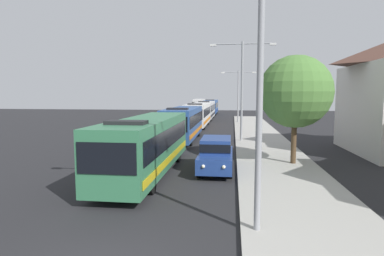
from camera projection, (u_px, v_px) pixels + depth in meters
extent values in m
cube|color=#33724C|center=(148.00, 143.00, 17.62)|extent=(2.50, 11.62, 2.70)
cube|color=black|center=(170.00, 137.00, 17.43)|extent=(0.04, 10.69, 1.00)
cube|color=black|center=(125.00, 136.00, 17.74)|extent=(0.04, 10.69, 1.00)
cube|color=black|center=(106.00, 159.00, 11.84)|extent=(2.30, 0.04, 1.20)
cube|color=gold|center=(171.00, 158.00, 17.55)|extent=(0.03, 11.04, 0.36)
cube|color=black|center=(126.00, 122.00, 14.03)|extent=(1.75, 0.90, 0.16)
cylinder|color=black|center=(151.00, 183.00, 14.06)|extent=(0.28, 1.00, 1.00)
cylinder|color=black|center=(103.00, 181.00, 14.33)|extent=(0.28, 1.00, 1.00)
cylinder|color=black|center=(178.00, 154.00, 20.77)|extent=(0.28, 1.00, 1.00)
cylinder|color=black|center=(144.00, 153.00, 21.04)|extent=(0.28, 1.00, 1.00)
cube|color=#284C8C|center=(183.00, 122.00, 30.30)|extent=(2.50, 10.64, 2.70)
cube|color=black|center=(197.00, 119.00, 30.10)|extent=(0.04, 9.79, 1.00)
cube|color=black|center=(170.00, 119.00, 30.42)|extent=(0.04, 9.79, 1.00)
cube|color=black|center=(173.00, 125.00, 25.00)|extent=(2.30, 0.04, 1.20)
cube|color=orange|center=(197.00, 131.00, 30.23)|extent=(0.03, 10.11, 0.36)
cube|color=black|center=(178.00, 109.00, 27.00)|extent=(1.75, 0.90, 0.16)
cylinder|color=black|center=(190.00, 140.00, 27.04)|extent=(0.28, 1.00, 1.00)
cylinder|color=black|center=(165.00, 140.00, 27.31)|extent=(0.28, 1.00, 1.00)
cylinder|color=black|center=(198.00, 132.00, 33.18)|extent=(0.28, 1.00, 1.00)
cylinder|color=black|center=(177.00, 131.00, 33.45)|extent=(0.28, 1.00, 1.00)
cube|color=silver|center=(198.00, 114.00, 42.86)|extent=(2.50, 11.31, 2.70)
cube|color=black|center=(207.00, 111.00, 42.67)|extent=(0.04, 10.40, 1.00)
cube|color=black|center=(188.00, 111.00, 42.99)|extent=(0.04, 10.40, 1.00)
cube|color=black|center=(193.00, 114.00, 37.24)|extent=(2.30, 0.04, 1.20)
cube|color=orange|center=(207.00, 120.00, 42.79)|extent=(0.03, 10.74, 0.36)
cube|color=black|center=(195.00, 104.00, 39.37)|extent=(1.75, 0.90, 0.16)
cylinder|color=black|center=(204.00, 126.00, 39.40)|extent=(0.28, 1.00, 1.00)
cylinder|color=black|center=(186.00, 125.00, 39.67)|extent=(0.28, 1.00, 1.00)
cylinder|color=black|center=(208.00, 121.00, 45.92)|extent=(0.28, 1.00, 1.00)
cylinder|color=black|center=(193.00, 121.00, 46.20)|extent=(0.28, 1.00, 1.00)
cube|color=silver|center=(206.00, 109.00, 55.34)|extent=(2.50, 12.25, 2.70)
cube|color=black|center=(213.00, 107.00, 55.14)|extent=(0.04, 11.27, 1.00)
cube|color=black|center=(198.00, 107.00, 55.46)|extent=(0.04, 11.27, 1.00)
cube|color=black|center=(202.00, 109.00, 49.25)|extent=(2.30, 0.04, 1.20)
cube|color=black|center=(213.00, 114.00, 55.26)|extent=(0.03, 11.63, 0.36)
cube|color=black|center=(204.00, 102.00, 51.56)|extent=(1.75, 0.90, 0.16)
cylinder|color=black|center=(211.00, 118.00, 51.58)|extent=(0.28, 1.00, 1.00)
cylinder|color=black|center=(197.00, 118.00, 51.86)|extent=(0.28, 1.00, 1.00)
cylinder|color=black|center=(213.00, 115.00, 58.65)|extent=(0.28, 1.00, 1.00)
cylinder|color=black|center=(201.00, 115.00, 58.93)|extent=(0.28, 1.00, 1.00)
cube|color=#284C8C|center=(211.00, 106.00, 68.60)|extent=(2.50, 10.61, 2.70)
cube|color=black|center=(217.00, 105.00, 68.41)|extent=(0.04, 9.76, 1.00)
cube|color=black|center=(205.00, 105.00, 68.73)|extent=(0.04, 9.76, 1.00)
cube|color=black|center=(209.00, 106.00, 63.32)|extent=(2.30, 0.04, 1.20)
cube|color=navy|center=(217.00, 110.00, 68.53)|extent=(0.03, 10.08, 0.36)
cube|color=black|center=(210.00, 100.00, 65.31)|extent=(1.75, 0.90, 0.16)
cylinder|color=black|center=(215.00, 113.00, 65.35)|extent=(0.28, 1.00, 1.00)
cylinder|color=black|center=(204.00, 113.00, 65.62)|extent=(0.28, 1.00, 1.00)
cylinder|color=black|center=(217.00, 111.00, 71.47)|extent=(0.28, 1.00, 1.00)
cylinder|color=black|center=(207.00, 111.00, 71.75)|extent=(0.28, 1.00, 1.00)
cube|color=navy|center=(216.00, 159.00, 18.17)|extent=(1.84, 4.66, 0.80)
cube|color=navy|center=(216.00, 145.00, 18.23)|extent=(1.62, 2.70, 0.80)
cube|color=black|center=(216.00, 145.00, 18.23)|extent=(1.66, 2.80, 0.44)
sphere|color=#F9EFCC|center=(203.00, 166.00, 15.90)|extent=(0.18, 0.18, 0.18)
sphere|color=#F9EFCC|center=(224.00, 167.00, 15.77)|extent=(0.18, 0.18, 0.18)
cylinder|color=black|center=(199.00, 171.00, 16.88)|extent=(0.22, 0.70, 0.70)
cylinder|color=black|center=(230.00, 172.00, 16.67)|extent=(0.22, 0.70, 0.70)
cylinder|color=black|center=(204.00, 160.00, 19.73)|extent=(0.22, 0.70, 0.70)
cylinder|color=black|center=(231.00, 160.00, 19.53)|extent=(0.22, 0.70, 0.70)
cube|color=black|center=(197.00, 107.00, 72.31)|extent=(2.30, 1.80, 2.20)
cube|color=silver|center=(199.00, 105.00, 76.19)|extent=(2.35, 6.14, 2.70)
cube|color=black|center=(197.00, 106.00, 71.37)|extent=(2.07, 0.04, 0.90)
cylinder|color=black|center=(193.00, 111.00, 72.54)|extent=(0.26, 0.90, 0.90)
cylinder|color=black|center=(202.00, 111.00, 72.29)|extent=(0.26, 0.90, 0.90)
cylinder|color=black|center=(195.00, 110.00, 77.73)|extent=(0.26, 0.90, 0.90)
cylinder|color=black|center=(204.00, 110.00, 77.47)|extent=(0.26, 0.90, 0.90)
cylinder|color=gray|center=(260.00, 86.00, 9.59)|extent=(0.20, 0.20, 8.93)
cylinder|color=gray|center=(242.00, 92.00, 28.78)|extent=(0.20, 0.20, 8.82)
cylinder|color=gray|center=(228.00, 44.00, 28.49)|extent=(2.61, 0.10, 0.10)
cube|color=silver|center=(213.00, 45.00, 28.67)|extent=(0.56, 0.28, 0.16)
cylinder|color=gray|center=(258.00, 43.00, 28.17)|extent=(2.61, 0.10, 0.10)
cube|color=silver|center=(273.00, 44.00, 28.01)|extent=(0.56, 0.28, 0.16)
cylinder|color=gray|center=(238.00, 97.00, 48.02)|extent=(0.20, 0.20, 7.65)
cylinder|color=gray|center=(231.00, 72.00, 47.78)|extent=(2.29, 0.10, 0.10)
cube|color=silver|center=(223.00, 73.00, 47.93)|extent=(0.56, 0.28, 0.16)
cylinder|color=gray|center=(246.00, 72.00, 47.49)|extent=(2.29, 0.10, 0.10)
cube|color=silver|center=(254.00, 72.00, 47.36)|extent=(0.56, 0.28, 0.16)
cylinder|color=#4C3823|center=(294.00, 142.00, 19.56)|extent=(0.32, 0.32, 2.61)
sphere|color=#4C7A38|center=(295.00, 92.00, 19.24)|extent=(4.36, 4.36, 4.36)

